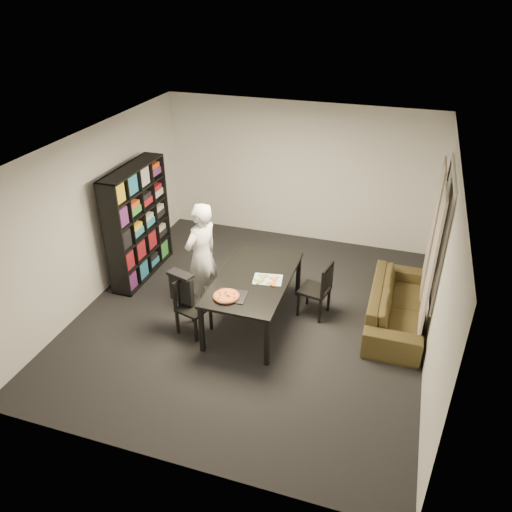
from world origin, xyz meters
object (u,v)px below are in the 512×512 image
(bookshelf, at_px, (138,223))
(chair_right, at_px, (320,287))
(person, at_px, (202,256))
(dining_table, at_px, (254,281))
(chair_left, at_px, (189,302))
(baking_tray, at_px, (231,296))
(pepperoni_pizza, at_px, (226,296))
(sofa, at_px, (397,305))

(bookshelf, height_order, chair_right, bookshelf)
(chair_right, distance_m, person, 1.81)
(person, bearing_deg, chair_right, 119.96)
(bookshelf, xyz_separation_m, person, (1.36, -0.54, -0.10))
(bookshelf, distance_m, chair_right, 3.15)
(dining_table, height_order, person, person)
(chair_left, distance_m, chair_right, 1.92)
(chair_left, bearing_deg, chair_right, -45.67)
(baking_tray, bearing_deg, chair_right, 43.88)
(chair_left, relative_size, pepperoni_pizza, 2.42)
(chair_left, xyz_separation_m, person, (-0.06, 0.65, 0.37))
(pepperoni_pizza, bearing_deg, baking_tray, 47.71)
(bookshelf, bearing_deg, chair_left, -40.18)
(sofa, bearing_deg, chair_right, 99.35)
(person, bearing_deg, sofa, 120.30)
(pepperoni_pizza, bearing_deg, chair_left, 169.02)
(person, distance_m, baking_tray, 1.03)
(pepperoni_pizza, bearing_deg, sofa, 29.14)
(bookshelf, xyz_separation_m, chair_right, (3.11, -0.28, -0.45))
(bookshelf, bearing_deg, dining_table, -17.87)
(chair_right, height_order, pepperoni_pizza, chair_right)
(pepperoni_pizza, bearing_deg, bookshelf, 147.15)
(bookshelf, height_order, dining_table, bookshelf)
(dining_table, relative_size, chair_left, 2.15)
(chair_left, bearing_deg, pepperoni_pizza, -85.01)
(chair_left, bearing_deg, dining_table, -43.57)
(baking_tray, relative_size, pepperoni_pizza, 1.14)
(chair_right, bearing_deg, dining_table, -52.66)
(baking_tray, height_order, sofa, baking_tray)
(dining_table, relative_size, person, 1.07)
(bookshelf, height_order, sofa, bookshelf)
(baking_tray, bearing_deg, pepperoni_pizza, -132.29)
(dining_table, distance_m, chair_right, 1.00)
(chair_left, distance_m, sofa, 3.02)
(person, xyz_separation_m, pepperoni_pizza, (0.68, -0.77, -0.06))
(chair_right, bearing_deg, bookshelf, -84.20)
(baking_tray, bearing_deg, sofa, 28.60)
(chair_right, distance_m, baking_tray, 1.44)
(person, bearing_deg, dining_table, 100.13)
(dining_table, bearing_deg, person, 168.65)
(dining_table, height_order, sofa, dining_table)
(person, bearing_deg, pepperoni_pizza, 62.97)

